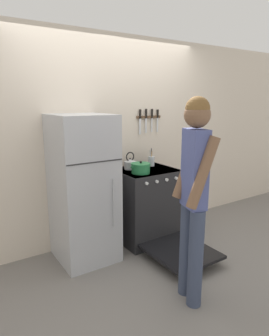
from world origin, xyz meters
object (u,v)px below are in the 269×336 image
Objects in this scene: refrigerator at (83,189)px; person at (194,191)px; tea_kettle at (130,164)px; utensil_jar at (151,161)px; stove_range at (147,206)px; dutch_oven_pot at (141,168)px.

person is (0.48, -1.21, 0.21)m from refrigerator.
utensil_jar is at bearing 1.14° from tea_kettle.
person is at bearing -68.34° from refrigerator.
stove_range is 5.99× the size of utensil_jar.
person reaches higher than dutch_oven_pot.
dutch_oven_pot is 0.25m from tea_kettle.
stove_range is at bearing -1.70° from refrigerator.
person is at bearing -99.21° from tea_kettle.
refrigerator is at bearing 178.30° from stove_range.
dutch_oven_pot is (-0.16, -0.09, 0.53)m from stove_range.
refrigerator is at bearing 38.42° from person.
utensil_jar is at bearing 43.52° from stove_range.
refrigerator is 5.97× the size of dutch_oven_pot.
person is at bearing -100.63° from dutch_oven_pot.
utensil_jar reaches higher than stove_range.
tea_kettle is (0.70, 0.14, 0.18)m from refrigerator.
utensil_jar reaches higher than dutch_oven_pot.
refrigerator is 0.92m from stove_range.
utensil_jar is at bearing 8.09° from refrigerator.
person is (-0.22, -1.35, 0.03)m from tea_kettle.
person is (-0.37, -1.18, 0.57)m from stove_range.
refrigerator is 1.18× the size of stove_range.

